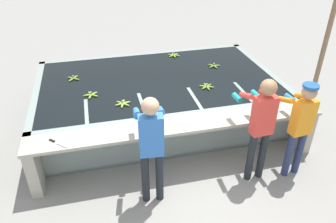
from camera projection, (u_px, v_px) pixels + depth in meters
name	position (u px, v px, depth m)	size (l,w,h in m)	color
ground_plane	(183.00, 175.00, 5.24)	(80.00, 80.00, 0.00)	gray
wash_tank	(158.00, 98.00, 6.57)	(4.63, 2.84, 0.83)	gray
work_ledge	(180.00, 137.00, 5.11)	(4.63, 0.45, 0.83)	#A8A393
worker_0	(151.00, 141.00, 4.31)	(0.45, 0.73, 1.69)	#1E2328
worker_1	(261.00, 121.00, 4.70)	(0.43, 0.73, 1.71)	#1E2328
worker_2	(300.00, 122.00, 4.82)	(0.46, 0.73, 1.58)	navy
banana_bunch_floating_0	(214.00, 66.00, 6.86)	(0.27, 0.28, 0.08)	#75A333
banana_bunch_floating_1	(91.00, 95.00, 5.77)	(0.26, 0.28, 0.08)	#8CB738
banana_bunch_floating_2	(207.00, 86.00, 6.04)	(0.27, 0.28, 0.08)	#75A333
banana_bunch_floating_3	(73.00, 78.00, 6.34)	(0.24, 0.24, 0.08)	#7FAD33
banana_bunch_floating_4	(123.00, 104.00, 5.50)	(0.28, 0.28, 0.08)	#93BC3D
banana_bunch_floating_5	(174.00, 55.00, 7.37)	(0.26, 0.28, 0.08)	#93BC3D
knife_0	(56.00, 142.00, 4.59)	(0.27, 0.27, 0.02)	silver
support_post_right	(326.00, 41.00, 5.95)	(0.09, 0.09, 3.20)	#846647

